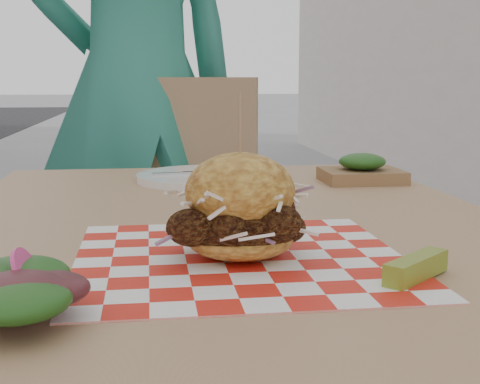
{
  "coord_description": "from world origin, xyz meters",
  "views": [
    {
      "loc": [
        -0.19,
        -0.67,
        0.95
      ],
      "look_at": [
        -0.09,
        0.04,
        0.82
      ],
      "focal_mm": 50.0,
      "sensor_mm": 36.0,
      "label": 1
    }
  ],
  "objects_px": {
    "patio_table": "(231,279)",
    "patio_chair": "(198,219)",
    "diner": "(137,86)",
    "sandwich": "(240,212)"
  },
  "relations": [
    {
      "from": "patio_table",
      "to": "patio_chair",
      "type": "xyz_separation_m",
      "value": [
        0.03,
        0.98,
        -0.12
      ]
    },
    {
      "from": "diner",
      "to": "sandwich",
      "type": "distance_m",
      "value": 1.37
    },
    {
      "from": "diner",
      "to": "sandwich",
      "type": "xyz_separation_m",
      "value": [
        0.13,
        -1.36,
        -0.12
      ]
    },
    {
      "from": "diner",
      "to": "sandwich",
      "type": "relative_size",
      "value": 10.18
    },
    {
      "from": "sandwich",
      "to": "patio_table",
      "type": "bearing_deg",
      "value": 86.17
    },
    {
      "from": "diner",
      "to": "sandwich",
      "type": "height_order",
      "value": "diner"
    },
    {
      "from": "patio_table",
      "to": "sandwich",
      "type": "bearing_deg",
      "value": -93.83
    },
    {
      "from": "sandwich",
      "to": "diner",
      "type": "bearing_deg",
      "value": 95.4
    },
    {
      "from": "patio_chair",
      "to": "sandwich",
      "type": "height_order",
      "value": "patio_chair"
    },
    {
      "from": "diner",
      "to": "patio_table",
      "type": "height_order",
      "value": "diner"
    }
  ]
}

